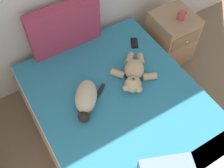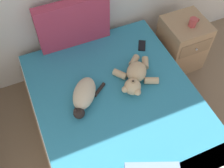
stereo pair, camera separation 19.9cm
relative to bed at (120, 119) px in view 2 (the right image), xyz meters
name	(u,v)px [view 2 (the right image)]	position (x,y,z in m)	size (l,w,h in m)	color
bed	(120,119)	(0.00, 0.00, 0.00)	(1.49, 1.93, 0.50)	#9E7A56
patterned_cushion	(73,23)	(-0.11, 0.90, 0.51)	(0.73, 0.10, 0.51)	#A5334C
cat	(84,95)	(-0.27, 0.18, 0.33)	(0.40, 0.40, 0.15)	#C6B293
teddy_bear	(135,76)	(0.23, 0.19, 0.33)	(0.42, 0.48, 0.16)	tan
cell_phone	(142,45)	(0.50, 0.57, 0.26)	(0.13, 0.16, 0.01)	black
nightstand	(182,44)	(1.05, 0.59, 0.06)	(0.45, 0.48, 0.61)	#9E7A56
mug	(193,22)	(1.06, 0.53, 0.41)	(0.12, 0.08, 0.09)	#B23F3F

